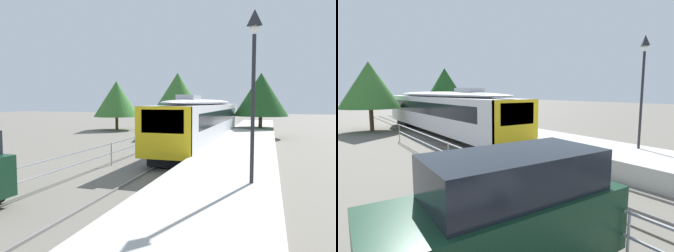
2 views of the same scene
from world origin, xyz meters
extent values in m
plane|color=#6B665B|center=(-3.00, 22.00, 0.00)|extent=(160.00, 160.00, 0.00)
cube|color=#6B665B|center=(0.00, 22.00, 0.03)|extent=(3.20, 60.00, 0.06)
cube|color=slate|center=(-0.72, 22.00, 0.10)|extent=(0.08, 60.00, 0.08)
cube|color=slate|center=(0.72, 22.00, 0.10)|extent=(0.08, 60.00, 0.08)
cube|color=silver|center=(0.00, 30.19, 1.96)|extent=(2.80, 20.61, 2.55)
cube|color=yellow|center=(0.00, 19.98, 1.96)|extent=(2.80, 0.24, 2.55)
cube|color=black|center=(0.00, 19.90, 2.53)|extent=(2.13, 0.08, 1.12)
cube|color=black|center=(0.00, 30.19, 2.37)|extent=(2.82, 17.31, 0.92)
ellipsoid|color=#B2B5BA|center=(0.00, 30.19, 3.42)|extent=(2.69, 19.78, 0.44)
cube|color=#B2B5BA|center=(0.00, 25.03, 3.70)|extent=(1.10, 2.20, 0.36)
cube|color=#EAE5C6|center=(0.00, 19.91, 0.97)|extent=(1.00, 0.10, 0.20)
cube|color=black|center=(0.00, 22.28, 0.42)|extent=(2.24, 3.20, 0.55)
cube|color=black|center=(0.00, 38.09, 0.42)|extent=(2.24, 3.20, 0.55)
cube|color=#B7B5AD|center=(3.25, 22.00, 0.45)|extent=(3.90, 60.00, 0.90)
cylinder|color=#232328|center=(4.33, 15.87, 3.20)|extent=(0.12, 0.12, 4.60)
pyramid|color=#232328|center=(4.33, 15.87, 6.00)|extent=(0.34, 0.34, 0.50)
sphere|color=silver|center=(4.33, 15.87, 5.68)|extent=(0.24, 0.24, 0.24)
cube|color=#9EA0A5|center=(-3.30, 12.00, 1.20)|extent=(0.05, 36.00, 0.05)
cube|color=#9EA0A5|center=(-3.30, 12.00, 0.69)|extent=(0.05, 36.00, 0.05)
cylinder|color=#9EA0A5|center=(-3.30, 12.00, 0.62)|extent=(0.06, 0.06, 1.25)
cylinder|color=#9EA0A5|center=(-3.30, 21.00, 0.62)|extent=(0.06, 0.06, 1.25)
cylinder|color=#9EA0A5|center=(-3.30, 30.00, 0.62)|extent=(0.06, 0.06, 1.25)
cube|color=#143823|center=(-5.60, 13.20, 1.04)|extent=(4.99, 2.19, 1.35)
cube|color=black|center=(-5.30, 13.18, 2.11)|extent=(3.48, 1.88, 0.80)
cylinder|color=black|center=(-3.94, 13.97, 0.36)|extent=(0.73, 0.28, 0.72)
cylinder|color=brown|center=(-4.09, 36.70, 1.06)|extent=(0.36, 0.36, 2.11)
cone|color=#38702D|center=(-4.09, 36.70, 4.25)|extent=(5.43, 5.43, 4.27)
cylinder|color=brown|center=(3.94, 38.35, 1.03)|extent=(0.36, 0.36, 2.07)
cone|color=#1E4C1E|center=(3.94, 38.35, 4.18)|extent=(5.22, 5.22, 4.23)
camera|label=1|loc=(4.84, 5.68, 3.44)|focal=34.07mm
camera|label=2|loc=(-8.32, 9.31, 3.63)|focal=28.49mm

